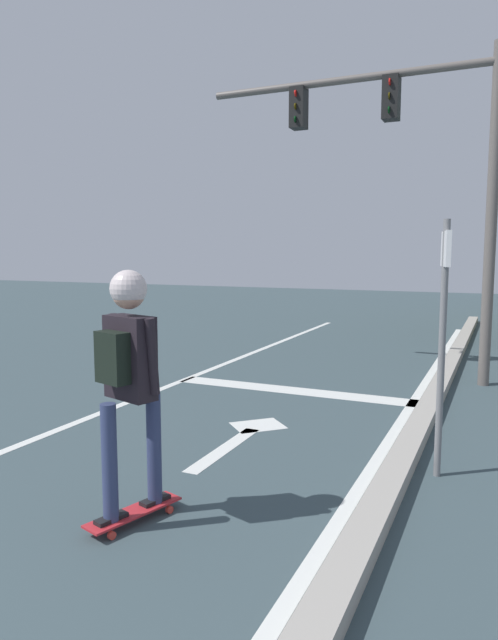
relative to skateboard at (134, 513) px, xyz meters
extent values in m
cube|color=silver|center=(-2.07, 2.07, -0.07)|extent=(0.12, 20.00, 0.01)
cube|color=silver|center=(1.37, 2.07, -0.07)|extent=(0.12, 20.00, 0.01)
cube|color=silver|center=(-0.27, 4.23, -0.07)|extent=(3.59, 0.40, 0.01)
cube|color=silver|center=(-0.10, 1.66, -0.07)|extent=(0.16, 1.40, 0.01)
cube|color=silver|center=(-0.10, 2.51, -0.07)|extent=(0.71, 0.71, 0.01)
cube|color=#A19B92|center=(1.62, 2.07, 0.00)|extent=(0.24, 24.00, 0.14)
cube|color=#B6242B|center=(0.00, 0.00, 0.01)|extent=(0.40, 0.79, 0.02)
cube|color=#B2B2B7|center=(0.08, 0.25, -0.01)|extent=(0.16, 0.09, 0.01)
cylinder|color=red|center=(-0.01, 0.28, -0.04)|extent=(0.05, 0.06, 0.06)
cylinder|color=red|center=(0.16, 0.22, -0.04)|extent=(0.05, 0.06, 0.06)
cube|color=#B2B2B7|center=(-0.08, -0.25, -0.01)|extent=(0.16, 0.09, 0.01)
cylinder|color=red|center=(-0.16, -0.22, -0.04)|extent=(0.05, 0.06, 0.06)
cylinder|color=red|center=(0.01, -0.28, -0.04)|extent=(0.05, 0.06, 0.06)
cylinder|color=navy|center=(0.06, 0.19, 0.44)|extent=(0.11, 0.11, 0.85)
cube|color=black|center=(0.06, 0.19, 0.03)|extent=(0.16, 0.26, 0.03)
cylinder|color=navy|center=(-0.06, -0.19, 0.44)|extent=(0.11, 0.11, 0.85)
cube|color=black|center=(-0.06, -0.19, 0.03)|extent=(0.16, 0.26, 0.03)
cube|color=black|center=(0.00, 0.00, 1.16)|extent=(0.43, 0.29, 0.59)
cylinder|color=black|center=(-0.19, 0.09, 1.19)|extent=(0.07, 0.13, 0.55)
cylinder|color=black|center=(0.21, -0.03, 1.19)|extent=(0.07, 0.12, 0.54)
sphere|color=tan|center=(0.00, 0.00, 1.62)|extent=(0.23, 0.23, 0.23)
sphere|color=silver|center=(0.00, 0.00, 1.65)|extent=(0.26, 0.26, 0.26)
cube|color=black|center=(-0.04, -0.13, 1.18)|extent=(0.29, 0.21, 0.36)
cylinder|color=#615A54|center=(2.17, 5.73, 2.38)|extent=(0.16, 0.16, 4.91)
cylinder|color=#615A54|center=(-0.05, 5.73, 4.57)|extent=(4.44, 0.12, 0.12)
cube|color=black|center=(0.69, 5.73, 4.22)|extent=(0.24, 0.28, 0.64)
cylinder|color=red|center=(0.69, 5.58, 4.42)|extent=(0.02, 0.10, 0.10)
cylinder|color=#3C3106|center=(0.69, 5.58, 4.22)|extent=(0.02, 0.10, 0.10)
cylinder|color=black|center=(0.69, 5.58, 4.02)|extent=(0.02, 0.10, 0.10)
cube|color=black|center=(-0.79, 5.73, 4.22)|extent=(0.24, 0.28, 0.64)
cylinder|color=red|center=(-0.79, 5.58, 4.42)|extent=(0.02, 0.10, 0.10)
cylinder|color=#3C3106|center=(-0.79, 5.58, 4.22)|extent=(0.02, 0.10, 0.10)
cylinder|color=black|center=(-0.79, 5.58, 4.02)|extent=(0.02, 0.10, 0.10)
cylinder|color=slate|center=(1.93, 1.83, 1.06)|extent=(0.06, 0.06, 2.25)
cube|color=white|center=(1.93, 1.83, 1.93)|extent=(0.12, 0.44, 0.30)
camera|label=1|loc=(2.41, -3.26, 1.90)|focal=31.82mm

